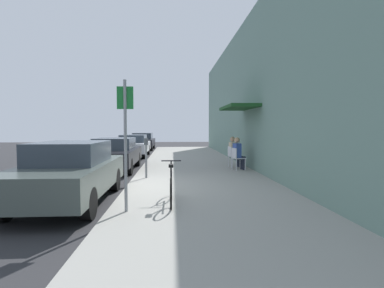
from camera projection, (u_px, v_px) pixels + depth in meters
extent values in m
plane|color=#2D2D30|center=(125.00, 191.00, 8.55)|extent=(60.00, 60.00, 0.00)
cube|color=#9E9B93|center=(199.00, 177.00, 10.69)|extent=(4.50, 32.00, 0.12)
cube|color=gray|center=(267.00, 86.00, 10.67)|extent=(0.30, 32.00, 6.50)
cube|color=#19471E|center=(238.00, 107.00, 12.16)|extent=(1.10, 2.80, 0.12)
cube|color=#47514C|center=(69.00, 177.00, 7.18)|extent=(1.80, 4.40, 0.63)
cube|color=#333D47|center=(71.00, 152.00, 7.30)|extent=(1.48, 2.11, 0.50)
cylinder|color=black|center=(115.00, 180.00, 8.60)|extent=(0.22, 0.64, 0.64)
cylinder|color=black|center=(57.00, 180.00, 8.50)|extent=(0.22, 0.64, 0.64)
cylinder|color=black|center=(88.00, 204.00, 5.89)|extent=(0.22, 0.64, 0.64)
cylinder|color=black|center=(3.00, 205.00, 5.78)|extent=(0.22, 0.64, 0.64)
cube|color=black|center=(115.00, 156.00, 12.78)|extent=(1.80, 4.40, 0.57)
cube|color=#333D47|center=(115.00, 143.00, 12.90)|extent=(1.48, 2.11, 0.47)
cylinder|color=black|center=(137.00, 159.00, 14.20)|extent=(0.22, 0.64, 0.64)
cylinder|color=black|center=(103.00, 159.00, 14.10)|extent=(0.22, 0.64, 0.64)
cylinder|color=black|center=(129.00, 167.00, 11.48)|extent=(0.22, 0.64, 0.64)
cylinder|color=black|center=(86.00, 167.00, 11.38)|extent=(0.22, 0.64, 0.64)
cube|color=silver|center=(133.00, 147.00, 18.89)|extent=(1.80, 4.40, 0.56)
cube|color=#333D47|center=(133.00, 139.00, 19.01)|extent=(1.48, 2.11, 0.46)
cylinder|color=black|center=(148.00, 150.00, 20.31)|extent=(0.22, 0.64, 0.64)
cylinder|color=black|center=(124.00, 150.00, 20.21)|extent=(0.22, 0.64, 0.64)
cylinder|color=black|center=(144.00, 153.00, 17.59)|extent=(0.22, 0.64, 0.64)
cylinder|color=black|center=(116.00, 153.00, 17.49)|extent=(0.22, 0.64, 0.64)
cube|color=black|center=(143.00, 142.00, 24.85)|extent=(1.80, 4.40, 0.55)
cube|color=#333D47|center=(143.00, 136.00, 24.97)|extent=(1.48, 2.11, 0.49)
cylinder|color=black|center=(153.00, 145.00, 26.27)|extent=(0.22, 0.64, 0.64)
cylinder|color=black|center=(135.00, 145.00, 26.17)|extent=(0.22, 0.64, 0.64)
cylinder|color=black|center=(151.00, 147.00, 23.55)|extent=(0.22, 0.64, 0.64)
cylinder|color=black|center=(131.00, 147.00, 23.45)|extent=(0.22, 0.64, 0.64)
cylinder|color=slate|center=(146.00, 161.00, 10.12)|extent=(0.07, 0.07, 1.10)
cube|color=#383D42|center=(146.00, 141.00, 10.09)|extent=(0.12, 0.10, 0.22)
cylinder|color=gray|center=(125.00, 146.00, 6.00)|extent=(0.06, 0.06, 2.60)
cube|color=#19722D|center=(125.00, 98.00, 5.97)|extent=(0.32, 0.02, 0.44)
torus|color=black|center=(171.00, 184.00, 7.24)|extent=(0.04, 0.66, 0.66)
torus|color=black|center=(171.00, 194.00, 6.19)|extent=(0.04, 0.66, 0.66)
cylinder|color=black|center=(171.00, 188.00, 6.71)|extent=(0.04, 1.05, 0.04)
cylinder|color=black|center=(171.00, 178.00, 6.55)|extent=(0.04, 0.04, 0.50)
cube|color=black|center=(171.00, 166.00, 6.53)|extent=(0.10, 0.20, 0.06)
cylinder|color=black|center=(171.00, 173.00, 7.17)|extent=(0.03, 0.03, 0.56)
cylinder|color=black|center=(171.00, 161.00, 7.16)|extent=(0.46, 0.03, 0.03)
cylinder|color=silver|center=(241.00, 163.00, 12.31)|extent=(0.04, 0.04, 0.45)
cylinder|color=silver|center=(245.00, 165.00, 11.95)|extent=(0.04, 0.04, 0.45)
cylinder|color=silver|center=(232.00, 164.00, 12.20)|extent=(0.04, 0.04, 0.45)
cylinder|color=silver|center=(236.00, 165.00, 11.83)|extent=(0.04, 0.04, 0.45)
cube|color=silver|center=(239.00, 158.00, 12.06)|extent=(0.53, 0.53, 0.03)
cube|color=silver|center=(234.00, 153.00, 11.99)|extent=(0.13, 0.43, 0.40)
cylinder|color=#232838|center=(242.00, 163.00, 12.22)|extent=(0.11, 0.11, 0.47)
cylinder|color=#232838|center=(239.00, 158.00, 12.17)|extent=(0.38, 0.22, 0.14)
cylinder|color=#232838|center=(244.00, 164.00, 12.03)|extent=(0.11, 0.11, 0.47)
cylinder|color=#232838|center=(241.00, 158.00, 11.98)|extent=(0.38, 0.22, 0.14)
cube|color=#334C99|center=(237.00, 150.00, 12.02)|extent=(0.30, 0.40, 0.56)
sphere|color=tan|center=(237.00, 140.00, 12.00)|extent=(0.22, 0.22, 0.22)
cylinder|color=silver|center=(237.00, 161.00, 13.17)|extent=(0.04, 0.04, 0.45)
cylinder|color=silver|center=(240.00, 162.00, 12.80)|extent=(0.04, 0.04, 0.45)
cylinder|color=silver|center=(229.00, 161.00, 13.09)|extent=(0.04, 0.04, 0.45)
cylinder|color=silver|center=(231.00, 162.00, 12.72)|extent=(0.04, 0.04, 0.45)
cube|color=silver|center=(234.00, 156.00, 12.93)|extent=(0.50, 0.50, 0.03)
cube|color=silver|center=(230.00, 151.00, 12.88)|extent=(0.09, 0.44, 0.40)
cylinder|color=#232838|center=(237.00, 161.00, 13.08)|extent=(0.11, 0.11, 0.47)
cylinder|color=#232838|center=(235.00, 156.00, 13.04)|extent=(0.38, 0.19, 0.14)
cylinder|color=#232838|center=(239.00, 162.00, 12.88)|extent=(0.11, 0.11, 0.47)
cylinder|color=#232838|center=(236.00, 156.00, 12.85)|extent=(0.38, 0.19, 0.14)
cube|color=#CCB28C|center=(233.00, 149.00, 12.90)|extent=(0.27, 0.39, 0.56)
sphere|color=tan|center=(233.00, 139.00, 12.88)|extent=(0.22, 0.22, 0.22)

